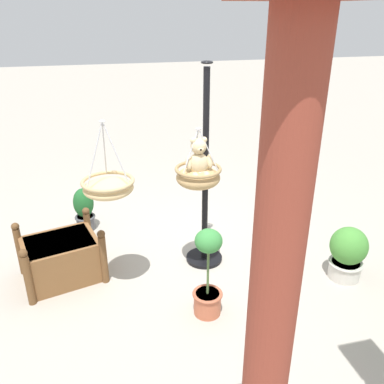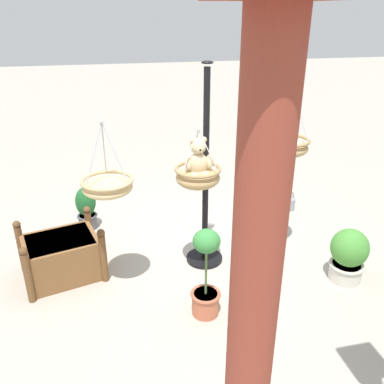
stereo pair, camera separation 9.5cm
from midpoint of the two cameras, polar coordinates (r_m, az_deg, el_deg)
ground_plane at (r=5.03m, az=0.08°, el=-9.75°), size 40.00×40.00×0.00m
display_pole_central at (r=4.71m, az=2.44°, el=-2.17°), size 0.44×0.44×2.35m
hanging_basket_with_teddy at (r=4.24m, az=1.47°, el=2.25°), size 0.49×0.49×0.64m
teddy_bear at (r=4.16m, az=1.57°, el=4.53°), size 0.29×0.25×0.42m
hanging_basket_left_high at (r=4.77m, az=13.83°, el=6.31°), size 0.50×0.50×0.77m
hanging_basket_right_low at (r=4.01m, az=-11.16°, el=0.86°), size 0.52×0.52×0.75m
wooden_planter_box at (r=4.86m, az=-17.30°, el=-8.56°), size 1.01×0.88×0.66m
potted_plant_flowering_red at (r=4.03m, az=2.66°, el=-11.98°), size 0.31×0.31×0.96m
potted_plant_bushy_green at (r=4.89m, az=21.70°, el=-8.22°), size 0.41×0.41×0.63m
potted_plant_small_succulent at (r=5.77m, az=-14.21°, el=-2.21°), size 0.28×0.28×0.62m
watering_can at (r=6.40m, az=13.77°, el=-1.50°), size 0.35×0.20×0.30m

